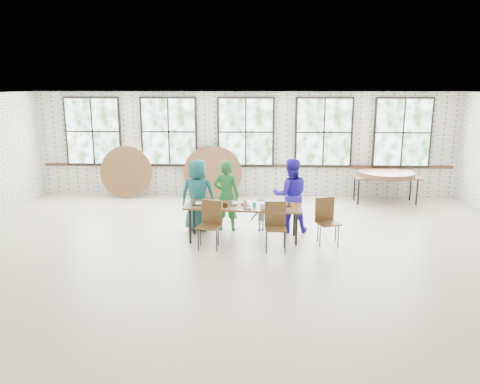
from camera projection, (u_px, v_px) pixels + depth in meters
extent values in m
plane|color=beige|center=(239.00, 247.00, 9.36)|extent=(12.00, 12.00, 0.00)
plane|color=white|center=(239.00, 95.00, 8.69)|extent=(12.00, 12.00, 0.00)
plane|color=silver|center=(246.00, 145.00, 13.40)|extent=(12.00, 0.00, 12.00)
plane|color=silver|center=(220.00, 258.00, 4.64)|extent=(12.00, 0.00, 12.00)
cube|color=#422819|center=(246.00, 166.00, 13.51)|extent=(11.80, 0.05, 0.08)
cube|color=black|center=(93.00, 131.00, 13.44)|extent=(1.62, 0.05, 1.97)
cube|color=white|center=(93.00, 131.00, 13.40)|extent=(1.50, 0.01, 1.85)
cube|color=black|center=(169.00, 132.00, 13.35)|extent=(1.62, 0.05, 1.97)
cube|color=white|center=(169.00, 132.00, 13.32)|extent=(1.50, 0.01, 1.85)
cube|color=black|center=(246.00, 132.00, 13.26)|extent=(1.62, 0.05, 1.97)
cube|color=white|center=(246.00, 132.00, 13.23)|extent=(1.50, 0.01, 1.85)
cube|color=black|center=(324.00, 132.00, 13.18)|extent=(1.62, 0.05, 1.97)
cube|color=white|center=(324.00, 132.00, 13.14)|extent=(1.50, 0.01, 1.85)
cube|color=black|center=(403.00, 133.00, 13.09)|extent=(1.62, 0.05, 1.97)
cube|color=white|center=(403.00, 133.00, 13.05)|extent=(1.50, 0.01, 1.85)
cube|color=brown|center=(244.00, 206.00, 9.68)|extent=(2.47, 1.04, 0.04)
cylinder|color=black|center=(190.00, 227.00, 9.52)|extent=(0.05, 0.05, 0.70)
cylinder|color=black|center=(194.00, 219.00, 10.10)|extent=(0.05, 0.05, 0.70)
cylinder|color=black|center=(296.00, 228.00, 9.43)|extent=(0.05, 0.05, 0.70)
cylinder|color=black|center=(294.00, 220.00, 10.02)|extent=(0.05, 0.05, 0.70)
cube|color=#54371C|center=(208.00, 227.00, 9.21)|extent=(0.52, 0.50, 0.03)
cube|color=#54371C|center=(212.00, 212.00, 9.33)|extent=(0.41, 0.15, 0.50)
cylinder|color=black|center=(198.00, 240.00, 9.10)|extent=(0.02, 0.02, 0.44)
cylinder|color=black|center=(200.00, 235.00, 9.43)|extent=(0.02, 0.02, 0.44)
cylinder|color=black|center=(217.00, 241.00, 9.09)|extent=(0.02, 0.02, 0.44)
cylinder|color=black|center=(218.00, 235.00, 9.42)|extent=(0.02, 0.02, 0.44)
cube|color=#54371C|center=(276.00, 229.00, 9.09)|extent=(0.43, 0.41, 0.03)
cube|color=#54371C|center=(275.00, 214.00, 9.22)|extent=(0.42, 0.04, 0.50)
cylinder|color=black|center=(266.00, 243.00, 8.98)|extent=(0.02, 0.02, 0.44)
cylinder|color=black|center=(266.00, 237.00, 9.32)|extent=(0.02, 0.02, 0.44)
cylinder|color=black|center=(285.00, 243.00, 8.97)|extent=(0.02, 0.02, 0.44)
cylinder|color=black|center=(284.00, 237.00, 9.30)|extent=(0.02, 0.02, 0.44)
cube|color=#54371C|center=(328.00, 223.00, 9.44)|extent=(0.53, 0.52, 0.03)
cube|color=#54371C|center=(325.00, 209.00, 9.56)|extent=(0.41, 0.17, 0.50)
cylinder|color=black|center=(320.00, 237.00, 9.33)|extent=(0.02, 0.02, 0.44)
cylinder|color=black|center=(318.00, 231.00, 9.66)|extent=(0.02, 0.02, 0.44)
cylinder|color=black|center=(338.00, 237.00, 9.32)|extent=(0.02, 0.02, 0.44)
cylinder|color=black|center=(336.00, 232.00, 9.65)|extent=(0.02, 0.02, 0.44)
imported|color=#1C6C67|center=(198.00, 195.00, 10.34)|extent=(0.83, 0.59, 1.60)
imported|color=#1B6829|center=(226.00, 196.00, 10.32)|extent=(0.61, 0.43, 1.58)
imported|color=#112138|center=(261.00, 215.00, 10.38)|extent=(0.54, 0.43, 0.73)
imported|color=#2C1BC3|center=(291.00, 195.00, 10.26)|extent=(0.82, 0.66, 1.63)
cube|color=brown|center=(386.00, 177.00, 12.79)|extent=(1.84, 0.84, 0.04)
cylinder|color=black|center=(358.00, 192.00, 12.63)|extent=(0.04, 0.04, 0.70)
cylinder|color=black|center=(354.00, 188.00, 13.17)|extent=(0.04, 0.04, 0.70)
cylinder|color=black|center=(417.00, 193.00, 12.57)|extent=(0.04, 0.04, 0.70)
cylinder|color=black|center=(410.00, 188.00, 13.11)|extent=(0.04, 0.04, 0.70)
cube|color=black|center=(203.00, 204.00, 9.79)|extent=(0.44, 0.33, 0.02)
cube|color=black|center=(240.00, 204.00, 9.79)|extent=(0.44, 0.33, 0.02)
cube|color=black|center=(279.00, 205.00, 9.71)|extent=(0.44, 0.33, 0.02)
cylinder|color=black|center=(225.00, 205.00, 9.52)|extent=(0.09, 0.09, 0.09)
cube|color=red|center=(245.00, 205.00, 9.54)|extent=(0.07, 0.06, 0.11)
cylinder|color=#1C9DD8|center=(254.00, 204.00, 9.58)|extent=(0.07, 0.07, 0.10)
cylinder|color=orange|center=(293.00, 205.00, 9.48)|extent=(0.07, 0.07, 0.11)
cylinder|color=white|center=(264.00, 206.00, 9.47)|extent=(0.17, 0.17, 0.10)
ellipsoid|color=white|center=(214.00, 207.00, 9.48)|extent=(0.11, 0.11, 0.05)
ellipsoid|color=white|center=(249.00, 208.00, 9.40)|extent=(0.11, 0.11, 0.05)
ellipsoid|color=white|center=(270.00, 205.00, 9.64)|extent=(0.11, 0.11, 0.05)
cylinder|color=brown|center=(386.00, 175.00, 12.78)|extent=(1.50, 1.50, 0.04)
cylinder|color=brown|center=(386.00, 174.00, 12.77)|extent=(1.50, 1.50, 0.04)
cylinder|color=brown|center=(386.00, 172.00, 12.76)|extent=(1.50, 1.50, 0.04)
cylinder|color=brown|center=(126.00, 173.00, 13.35)|extent=(1.50, 0.27, 1.49)
cylinder|color=brown|center=(210.00, 173.00, 13.35)|extent=(1.50, 0.34, 1.48)
cylinder|color=brown|center=(216.00, 173.00, 13.25)|extent=(1.50, 0.33, 1.48)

